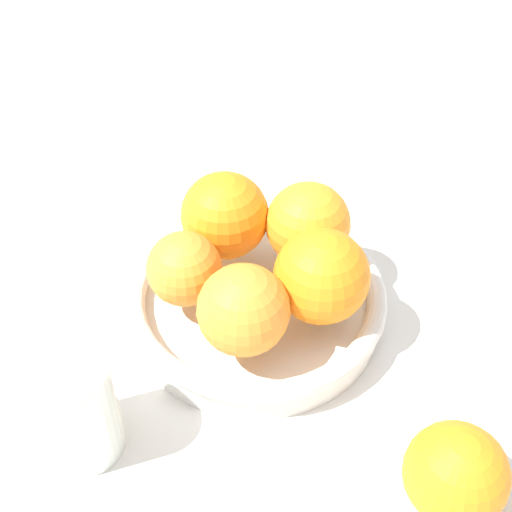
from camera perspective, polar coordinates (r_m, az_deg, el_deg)
name	(u,v)px	position (r m, az deg, el deg)	size (l,w,h in m)	color
ground_plane	(256,317)	(0.66, 0.00, -4.90)	(4.00, 4.00, 0.00)	silver
fruit_bowl	(256,302)	(0.65, 0.00, -3.70)	(0.23, 0.23, 0.04)	silver
orange_pile	(263,255)	(0.61, 0.59, 0.11)	(0.19, 0.19, 0.08)	orange
stray_orange	(456,474)	(0.54, 15.69, -16.45)	(0.07, 0.07, 0.07)	orange
drinking_glass	(75,408)	(0.56, -14.28, -11.67)	(0.06, 0.06, 0.09)	silver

